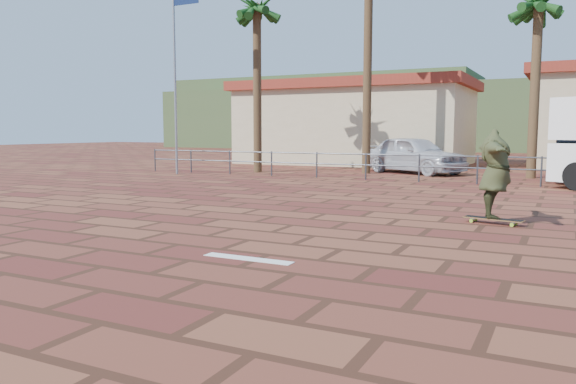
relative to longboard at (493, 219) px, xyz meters
name	(u,v)px	position (x,y,z in m)	size (l,w,h in m)	color
ground	(249,240)	(-3.49, -3.59, -0.09)	(120.00, 120.00, 0.00)	brown
paint_stripe	(248,259)	(-2.79, -4.79, -0.09)	(1.40, 0.22, 0.01)	white
guardrail	(419,163)	(-3.49, 8.41, 0.59)	(24.06, 0.06, 1.00)	#47494F
flagpole	(177,62)	(-13.37, 7.41, 4.55)	(1.30, 0.10, 8.00)	gray
palm_far_left	(257,13)	(-10.99, 9.91, 6.74)	(2.40, 2.40, 8.25)	brown
palm_center	(539,9)	(0.01, 11.91, 6.27)	(2.40, 2.40, 7.75)	brown
building_west	(356,122)	(-9.49, 18.41, 2.19)	(12.60, 7.60, 4.50)	beige
hill_front	(515,118)	(-3.49, 46.41, 2.91)	(70.00, 18.00, 6.00)	#384C28
hill_back	(326,112)	(-25.49, 52.41, 3.91)	(35.00, 14.00, 8.00)	#384C28
longboard	(493,219)	(0.00, 0.00, 0.00)	(1.18, 0.50, 0.11)	olive
skateboarder	(495,174)	(0.00, 0.00, 0.90)	(2.17, 0.59, 1.76)	#35391F
car_silver	(414,154)	(-4.69, 12.41, 0.72)	(1.91, 4.75, 1.62)	silver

